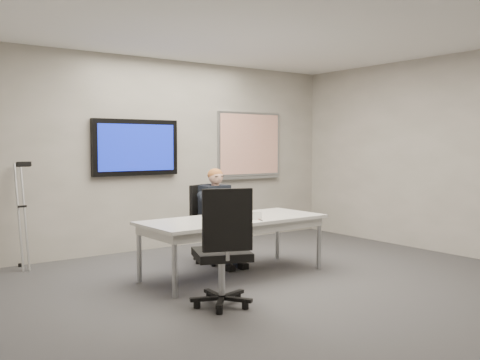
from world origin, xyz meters
TOP-DOWN VIEW (x-y plane):
  - floor at (0.00, 0.00)m, footprint 6.00×6.00m
  - ceiling at (0.00, 0.00)m, footprint 6.00×6.00m
  - wall_back at (0.00, 3.00)m, footprint 6.00×0.02m
  - wall_right at (3.00, 0.00)m, footprint 0.02×6.00m
  - conference_table at (-0.19, 0.97)m, footprint 2.23×0.98m
  - tv_display at (-0.50, 2.95)m, footprint 1.30×0.09m
  - whiteboard at (1.55, 2.97)m, footprint 1.25×0.08m
  - office_chair_far at (-0.03, 1.72)m, footprint 0.62×0.62m
  - office_chair_near at (-1.00, 0.00)m, footprint 0.71×0.71m
  - seated_person at (-0.01, 1.49)m, footprint 0.40×0.69m
  - crutch at (-2.12, 2.77)m, footprint 0.29×0.72m
  - laptop at (-0.01, 1.19)m, footprint 0.40×0.41m
  - name_tent at (-0.10, 0.75)m, footprint 0.23×0.13m
  - pen at (-0.06, 0.63)m, footprint 0.05×0.12m

SIDE VIEW (x-z plane):
  - floor at x=0.00m, z-range -0.01..0.01m
  - office_chair_far at x=-0.03m, z-range -0.19..0.82m
  - office_chair_near at x=-1.00m, z-range -0.21..0.93m
  - seated_person at x=-0.01m, z-range -0.12..1.12m
  - conference_table at x=-0.19m, z-range 0.26..0.94m
  - crutch at x=-2.12m, z-range -0.03..1.39m
  - pen at x=-0.06m, z-range 0.68..0.69m
  - name_tent at x=-0.10m, z-range 0.68..0.77m
  - laptop at x=-0.01m, z-range 0.62..0.87m
  - wall_back at x=0.00m, z-range 0.00..2.80m
  - wall_right at x=3.00m, z-range 0.00..2.80m
  - tv_display at x=-0.50m, z-range 1.10..1.90m
  - whiteboard at x=1.55m, z-range 0.98..2.08m
  - ceiling at x=0.00m, z-range 2.79..2.81m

